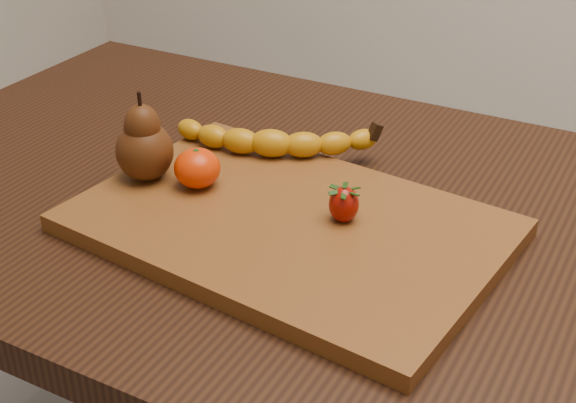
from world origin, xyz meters
The scene contains 6 objects.
table centered at (0.00, 0.00, 0.66)m, with size 1.00×0.70×0.76m.
cutting_board centered at (0.09, -0.07, 0.77)m, with size 0.45×0.30×0.02m, color brown.
banana centered at (0.00, 0.05, 0.80)m, with size 0.22×0.06×0.03m, color #CA8709, non-canonical shape.
pear centered at (-0.10, -0.07, 0.83)m, with size 0.07×0.07×0.11m, color #47220B, non-canonical shape.
mandarin centered at (-0.03, -0.05, 0.80)m, with size 0.05×0.05×0.05m, color #E53102.
strawberry centered at (0.15, -0.04, 0.80)m, with size 0.03×0.03×0.04m, color #920D03, non-canonical shape.
Camera 1 is at (0.44, -0.72, 1.23)m, focal length 50.00 mm.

